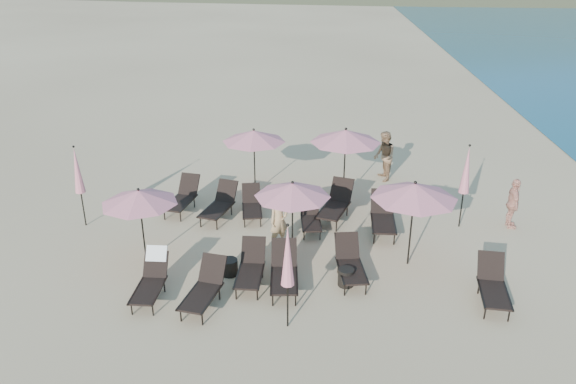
# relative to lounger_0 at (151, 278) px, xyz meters

# --- Properties ---
(ground) EXTENTS (800.00, 800.00, 0.00)m
(ground) POSITION_rel_lounger_0_xyz_m (3.84, 0.32, -0.48)
(ground) COLOR #D6BA8C
(ground) RESTS_ON ground
(lounger_0) EXTENTS (0.61, 1.61, 1.00)m
(lounger_0) POSITION_rel_lounger_0_xyz_m (0.00, 0.00, 0.00)
(lounger_0) COLOR black
(lounger_0) RESTS_ON ground
(lounger_1) EXTENTS (0.95, 1.73, 0.94)m
(lounger_1) POSITION_rel_lounger_0_xyz_m (1.32, -0.29, -0.04)
(lounger_1) COLOR black
(lounger_1) RESTS_ON ground
(lounger_2) EXTENTS (0.65, 1.62, 0.93)m
(lounger_2) POSITION_rel_lounger_0_xyz_m (2.28, 0.68, -0.04)
(lounger_2) COLOR black
(lounger_2) RESTS_ON ground
(lounger_3) EXTENTS (0.75, 1.73, 0.97)m
(lounger_3) POSITION_rel_lounger_0_xyz_m (3.11, 0.52, -0.02)
(lounger_3) COLOR black
(lounger_3) RESTS_ON ground
(lounger_4) EXTENTS (0.83, 1.70, 0.94)m
(lounger_4) POSITION_rel_lounger_0_xyz_m (4.73, 1.02, -0.04)
(lounger_4) COLOR black
(lounger_4) RESTS_ON ground
(lounger_5) EXTENTS (0.80, 1.70, 0.94)m
(lounger_5) POSITION_rel_lounger_0_xyz_m (8.01, 0.22, -0.04)
(lounger_5) COLOR black
(lounger_5) RESTS_ON ground
(lounger_6) EXTENTS (0.96, 1.78, 0.97)m
(lounger_6) POSITION_rel_lounger_0_xyz_m (-0.36, 4.73, -0.02)
(lounger_6) COLOR black
(lounger_6) RESTS_ON ground
(lounger_7) EXTENTS (1.07, 1.80, 0.97)m
(lounger_7) POSITION_rel_lounger_0_xyz_m (0.89, 4.27, -0.02)
(lounger_7) COLOR black
(lounger_7) RESTS_ON ground
(lounger_8) EXTENTS (0.79, 1.58, 0.87)m
(lounger_8) POSITION_rel_lounger_0_xyz_m (1.86, 4.37, -0.07)
(lounger_8) COLOR black
(lounger_8) RESTS_ON ground
(lounger_9) EXTENTS (0.68, 1.51, 0.84)m
(lounger_9) POSITION_rel_lounger_0_xyz_m (3.68, 3.65, -0.08)
(lounger_9) COLOR black
(lounger_9) RESTS_ON ground
(lounger_10) EXTENTS (1.22, 1.95, 1.05)m
(lounger_10) POSITION_rel_lounger_0_xyz_m (4.44, 4.43, 0.01)
(lounger_10) COLOR black
(lounger_10) RESTS_ON ground
(lounger_11) EXTENTS (0.73, 1.79, 1.02)m
(lounger_11) POSITION_rel_lounger_0_xyz_m (5.79, 3.67, 0.00)
(lounger_11) COLOR black
(lounger_11) RESTS_ON ground
(umbrella_open_0) EXTENTS (1.96, 1.96, 2.11)m
(umbrella_open_0) POSITION_rel_lounger_0_xyz_m (-0.62, 1.54, 1.39)
(umbrella_open_0) COLOR black
(umbrella_open_0) RESTS_ON ground
(umbrella_open_1) EXTENTS (2.00, 2.00, 2.15)m
(umbrella_open_1) POSITION_rel_lounger_0_xyz_m (3.23, 2.12, 1.43)
(umbrella_open_1) COLOR black
(umbrella_open_1) RESTS_ON ground
(umbrella_open_2) EXTENTS (2.19, 2.19, 2.36)m
(umbrella_open_2) POSITION_rel_lounger_0_xyz_m (6.28, 1.81, 1.61)
(umbrella_open_2) COLOR black
(umbrella_open_2) RESTS_ON ground
(umbrella_open_3) EXTENTS (2.09, 2.09, 2.25)m
(umbrella_open_3) POSITION_rel_lounger_0_xyz_m (1.75, 6.29, 1.51)
(umbrella_open_3) COLOR black
(umbrella_open_3) RESTS_ON ground
(umbrella_open_4) EXTENTS (2.27, 2.27, 2.45)m
(umbrella_open_4) POSITION_rel_lounger_0_xyz_m (4.72, 5.91, 1.69)
(umbrella_open_4) COLOR black
(umbrella_open_4) RESTS_ON ground
(umbrella_closed_0) EXTENTS (0.29, 0.29, 2.52)m
(umbrella_closed_0) POSITION_rel_lounger_0_xyz_m (3.29, -1.02, 1.28)
(umbrella_closed_0) COLOR black
(umbrella_closed_0) RESTS_ON ground
(umbrella_closed_1) EXTENTS (0.30, 0.30, 2.58)m
(umbrella_closed_1) POSITION_rel_lounger_0_xyz_m (8.11, 4.08, 1.32)
(umbrella_closed_1) COLOR black
(umbrella_closed_1) RESTS_ON ground
(umbrella_closed_2) EXTENTS (0.29, 0.29, 2.51)m
(umbrella_closed_2) POSITION_rel_lounger_0_xyz_m (-3.04, 3.50, 1.27)
(umbrella_closed_2) COLOR black
(umbrella_closed_2) RESTS_ON ground
(side_table_0) EXTENTS (0.43, 0.43, 0.42)m
(side_table_0) POSITION_rel_lounger_0_xyz_m (1.69, 1.02, -0.27)
(side_table_0) COLOR black
(side_table_0) RESTS_ON ground
(side_table_1) EXTENTS (0.40, 0.40, 0.45)m
(side_table_1) POSITION_rel_lounger_0_xyz_m (4.62, 0.69, -0.25)
(side_table_1) COLOR black
(side_table_1) RESTS_ON ground
(beachgoer_a) EXTENTS (0.68, 0.64, 1.57)m
(beachgoer_a) POSITION_rel_lounger_0_xyz_m (2.84, 2.61, 0.31)
(beachgoer_a) COLOR tan
(beachgoer_a) RESTS_ON ground
(beachgoer_b) EXTENTS (0.81, 0.97, 1.78)m
(beachgoer_b) POSITION_rel_lounger_0_xyz_m (6.18, 7.64, 0.41)
(beachgoer_b) COLOR #9A724F
(beachgoer_b) RESTS_ON ground
(beachgoer_c) EXTENTS (0.44, 0.92, 1.53)m
(beachgoer_c) POSITION_rel_lounger_0_xyz_m (9.59, 4.13, 0.29)
(beachgoer_c) COLOR tan
(beachgoer_c) RESTS_ON ground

